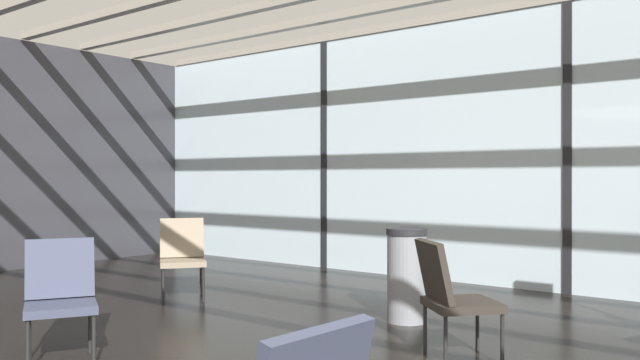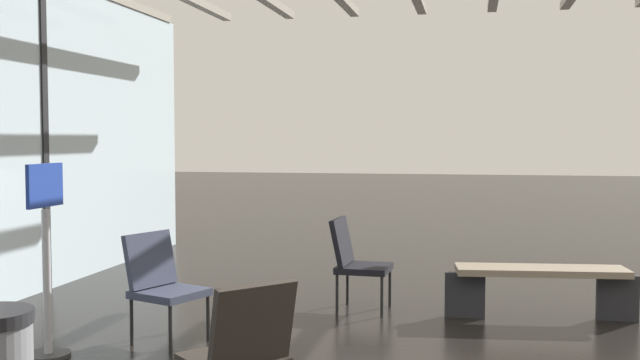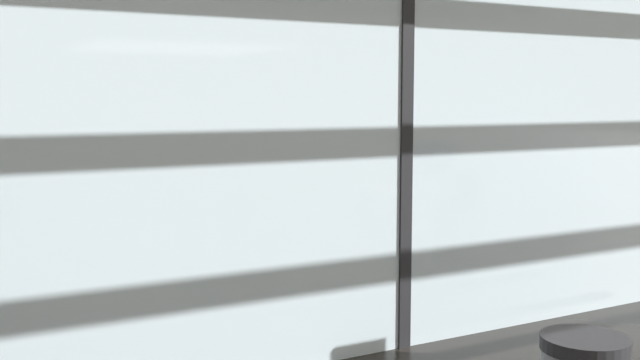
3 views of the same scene
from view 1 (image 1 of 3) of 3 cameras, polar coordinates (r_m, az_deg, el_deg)
The scene contains 7 objects.
glass_curtain_wall at distance 7.87m, azimuth 21.19°, elevation 2.68°, with size 14.00×0.08×3.34m, color silver.
window_mullion_0 at distance 9.50m, azimuth 0.53°, elevation 2.26°, with size 0.10×0.12×3.34m, color black.
window_mullion_1 at distance 7.87m, azimuth 21.19°, elevation 2.68°, with size 0.10×0.12×3.34m, color black.
lounge_chair_0 at distance 4.83m, azimuth 11.52°, elevation -9.72°, with size 0.71×0.71×0.87m.
lounge_chair_5 at distance 5.10m, azimuth -22.03°, elevation -9.19°, with size 0.69×0.67×0.87m.
lounge_chair_6 at distance 7.31m, azimuth -12.11°, elevation -6.34°, with size 0.71×0.70×0.87m.
trash_bin at distance 6.02m, azimuth 7.70°, elevation -8.32°, with size 0.38×0.38×0.86m.
Camera 1 is at (2.29, -2.32, 1.32)m, focal length 36.08 mm.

